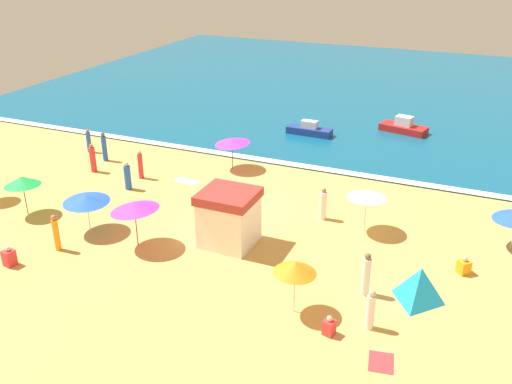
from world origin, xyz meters
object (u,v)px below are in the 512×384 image
at_px(beachgoer_4, 104,147).
at_px(beachgoer_12, 464,266).
at_px(beachgoer_11, 370,310).
at_px(beach_umbrella_5, 22,181).
at_px(beach_umbrella_2, 232,141).
at_px(beach_umbrella_6, 367,194).
at_px(beachgoer_10, 89,141).
at_px(beach_umbrella_1, 86,199).
at_px(beach_umbrella_7, 295,268).
at_px(beachgoer_1, 323,205).
at_px(beachgoer_0, 366,275).
at_px(beachgoer_7, 128,177).
at_px(beachgoer_3, 93,159).
at_px(beachgoer_6, 56,233).
at_px(beach_tent, 420,283).
at_px(lifeguard_cabana, 229,217).
at_px(beachgoer_2, 140,165).
at_px(small_boat_0, 404,127).
at_px(beachgoer_8, 9,257).
at_px(beachgoer_9, 329,327).
at_px(small_boat_1, 309,130).
at_px(beach_umbrella_3, 134,206).

distance_m(beachgoer_4, beachgoer_12, 23.28).
bearing_deg(beachgoer_11, beach_umbrella_5, 173.04).
xyz_separation_m(beach_umbrella_2, beachgoer_4, (-8.26, -2.05, -0.89)).
xyz_separation_m(beach_umbrella_6, beachgoer_10, (-19.85, 3.71, -1.25)).
relative_size(beach_umbrella_1, beach_umbrella_7, 1.35).
xyz_separation_m(beach_umbrella_1, beachgoer_1, (10.28, 5.84, -0.93)).
height_order(beachgoer_0, beachgoer_11, beachgoer_0).
distance_m(beach_umbrella_2, beach_umbrella_5, 12.41).
xyz_separation_m(beachgoer_7, beachgoer_11, (15.75, -7.09, 0.02)).
height_order(beach_umbrella_1, beachgoer_1, beach_umbrella_1).
bearing_deg(beachgoer_4, beach_umbrella_7, -31.82).
distance_m(beach_umbrella_1, beachgoer_3, 8.03).
bearing_deg(beachgoer_6, beach_umbrella_2, 75.74).
distance_m(beach_tent, beachgoer_6, 16.35).
bearing_deg(beach_umbrella_1, beachgoer_10, 128.50).
bearing_deg(beachgoer_7, beachgoer_3, 158.68).
distance_m(beachgoer_3, beachgoer_6, 9.66).
height_order(lifeguard_cabana, beachgoer_11, lifeguard_cabana).
bearing_deg(beach_umbrella_6, beachgoer_2, 174.88).
height_order(beach_umbrella_5, beachgoer_11, beach_umbrella_5).
xyz_separation_m(lifeguard_cabana, beachgoer_0, (6.94, -1.60, -0.46)).
bearing_deg(small_boat_0, beach_umbrella_6, -86.91).
relative_size(lifeguard_cabana, beachgoer_8, 2.82).
distance_m(beach_umbrella_6, beachgoer_2, 14.14).
bearing_deg(beachgoer_9, small_boat_1, 110.16).
xyz_separation_m(beachgoer_1, beachgoer_4, (-15.56, 2.41, 0.11)).
bearing_deg(beachgoer_2, beach_umbrella_1, -77.69).
xyz_separation_m(lifeguard_cabana, beachgoer_7, (-8.15, 3.39, -0.59)).
bearing_deg(beachgoer_10, beach_umbrella_5, -71.39).
xyz_separation_m(beachgoer_0, beachgoer_2, (-15.33, 6.66, -0.06)).
xyz_separation_m(beach_umbrella_3, small_boat_0, (8.68, 21.92, -1.59)).
bearing_deg(beach_tent, beachgoer_6, -170.43).
bearing_deg(beach_umbrella_1, beach_umbrella_6, 23.39).
distance_m(beach_umbrella_6, beach_tent, 6.03).
bearing_deg(beachgoer_3, beachgoer_7, -21.32).
relative_size(beach_umbrella_6, beachgoer_7, 1.34).
height_order(beach_umbrella_3, beachgoer_10, beach_umbrella_3).
relative_size(beach_umbrella_3, beachgoer_2, 1.35).
height_order(beachgoer_10, small_boat_0, beachgoer_10).
bearing_deg(beachgoer_7, beachgoer_0, -18.28).
distance_m(beach_umbrella_1, beach_umbrella_2, 10.72).
bearing_deg(beachgoer_3, beach_tent, -15.61).
bearing_deg(beachgoer_9, beachgoer_0, 78.64).
distance_m(beachgoer_2, beachgoer_3, 3.31).
height_order(beach_umbrella_6, beachgoer_12, beach_umbrella_6).
bearing_deg(beachgoer_9, small_boat_0, 93.62).
bearing_deg(beach_umbrella_6, beachgoer_8, -145.50).
bearing_deg(beachgoer_4, beachgoer_8, -71.67).
distance_m(beachgoer_8, beachgoer_11, 15.87).
bearing_deg(small_boat_1, beachgoer_8, -106.52).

